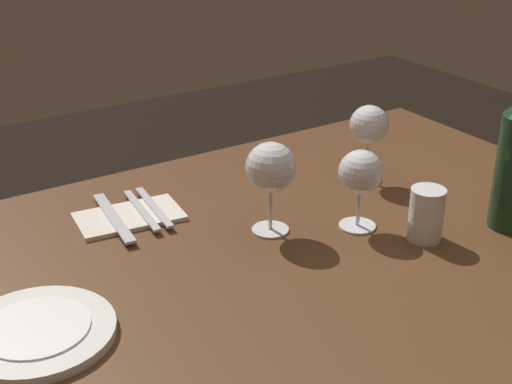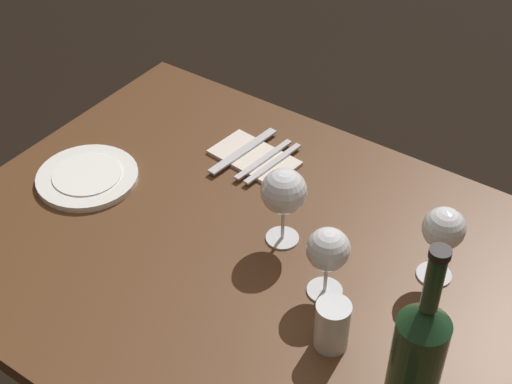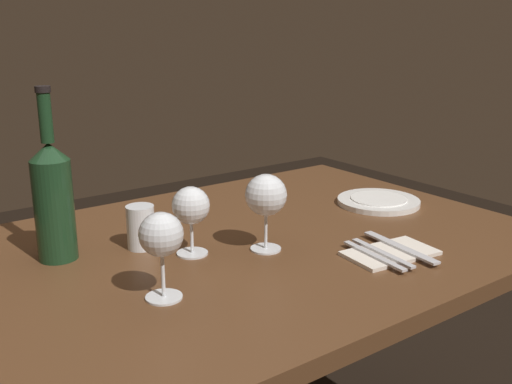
{
  "view_description": "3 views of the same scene",
  "coord_description": "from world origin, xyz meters",
  "px_view_note": "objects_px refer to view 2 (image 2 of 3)",
  "views": [
    {
      "loc": [
        0.65,
        0.89,
        1.35
      ],
      "look_at": [
        0.06,
        -0.05,
        0.83
      ],
      "focal_mm": 51.31,
      "sensor_mm": 36.0,
      "label": 1
    },
    {
      "loc": [
        -0.56,
        0.85,
        1.77
      ],
      "look_at": [
        0.09,
        -0.08,
        0.81
      ],
      "focal_mm": 53.05,
      "sensor_mm": 36.0,
      "label": 2
    },
    {
      "loc": [
        -0.71,
        -1.02,
        1.21
      ],
      "look_at": [
        0.03,
        -0.02,
        0.86
      ],
      "focal_mm": 42.05,
      "sensor_mm": 36.0,
      "label": 3
    }
  ],
  "objects_px": {
    "wine_glass_left": "(328,251)",
    "fork_outer": "(273,163)",
    "fork_inner": "(264,159)",
    "table_knife": "(243,151)",
    "wine_glass_right": "(444,230)",
    "wine_bottle": "(417,359)",
    "folded_napkin": "(254,158)",
    "dinner_plate": "(87,177)",
    "wine_glass_centre": "(284,193)",
    "water_tumbler": "(332,327)"
  },
  "relations": [
    {
      "from": "wine_glass_left",
      "to": "fork_outer",
      "type": "height_order",
      "value": "wine_glass_left"
    },
    {
      "from": "fork_inner",
      "to": "table_knife",
      "type": "bearing_deg",
      "value": -0.0
    },
    {
      "from": "wine_glass_right",
      "to": "wine_bottle",
      "type": "distance_m",
      "value": 0.31
    },
    {
      "from": "folded_napkin",
      "to": "table_knife",
      "type": "distance_m",
      "value": 0.03
    },
    {
      "from": "wine_glass_right",
      "to": "dinner_plate",
      "type": "height_order",
      "value": "wine_glass_right"
    },
    {
      "from": "wine_glass_left",
      "to": "wine_glass_centre",
      "type": "relative_size",
      "value": 0.88
    },
    {
      "from": "water_tumbler",
      "to": "fork_inner",
      "type": "height_order",
      "value": "water_tumbler"
    },
    {
      "from": "wine_glass_centre",
      "to": "wine_bottle",
      "type": "relative_size",
      "value": 0.47
    },
    {
      "from": "fork_outer",
      "to": "water_tumbler",
      "type": "bearing_deg",
      "value": 135.32
    },
    {
      "from": "wine_glass_left",
      "to": "wine_glass_right",
      "type": "xyz_separation_m",
      "value": [
        -0.15,
        -0.15,
        0.01
      ]
    },
    {
      "from": "wine_glass_right",
      "to": "fork_outer",
      "type": "relative_size",
      "value": 0.88
    },
    {
      "from": "wine_glass_right",
      "to": "fork_inner",
      "type": "bearing_deg",
      "value": -12.38
    },
    {
      "from": "water_tumbler",
      "to": "table_knife",
      "type": "bearing_deg",
      "value": -38.83
    },
    {
      "from": "wine_glass_centre",
      "to": "dinner_plate",
      "type": "bearing_deg",
      "value": 10.91
    },
    {
      "from": "water_tumbler",
      "to": "dinner_plate",
      "type": "height_order",
      "value": "water_tumbler"
    },
    {
      "from": "dinner_plate",
      "to": "fork_inner",
      "type": "height_order",
      "value": "dinner_plate"
    },
    {
      "from": "wine_bottle",
      "to": "table_knife",
      "type": "distance_m",
      "value": 0.72
    },
    {
      "from": "water_tumbler",
      "to": "fork_outer",
      "type": "bearing_deg",
      "value": -44.68
    },
    {
      "from": "wine_glass_centre",
      "to": "folded_napkin",
      "type": "height_order",
      "value": "wine_glass_centre"
    },
    {
      "from": "wine_glass_left",
      "to": "dinner_plate",
      "type": "relative_size",
      "value": 0.67
    },
    {
      "from": "wine_glass_right",
      "to": "fork_outer",
      "type": "height_order",
      "value": "wine_glass_right"
    },
    {
      "from": "water_tumbler",
      "to": "fork_inner",
      "type": "bearing_deg",
      "value": -42.7
    },
    {
      "from": "water_tumbler",
      "to": "fork_inner",
      "type": "relative_size",
      "value": 0.52
    },
    {
      "from": "table_knife",
      "to": "dinner_plate",
      "type": "bearing_deg",
      "value": 49.86
    },
    {
      "from": "wine_glass_centre",
      "to": "wine_bottle",
      "type": "xyz_separation_m",
      "value": [
        -0.37,
        0.21,
        0.01
      ]
    },
    {
      "from": "water_tumbler",
      "to": "dinner_plate",
      "type": "bearing_deg",
      "value": -7.18
    },
    {
      "from": "folded_napkin",
      "to": "fork_inner",
      "type": "xyz_separation_m",
      "value": [
        -0.03,
        0.0,
        0.01
      ]
    },
    {
      "from": "dinner_plate",
      "to": "fork_inner",
      "type": "distance_m",
      "value": 0.38
    },
    {
      "from": "wine_glass_centre",
      "to": "fork_inner",
      "type": "distance_m",
      "value": 0.27
    },
    {
      "from": "wine_glass_right",
      "to": "wine_bottle",
      "type": "bearing_deg",
      "value": 106.45
    },
    {
      "from": "wine_bottle",
      "to": "fork_outer",
      "type": "height_order",
      "value": "wine_bottle"
    },
    {
      "from": "wine_bottle",
      "to": "wine_glass_right",
      "type": "bearing_deg",
      "value": -73.55
    },
    {
      "from": "water_tumbler",
      "to": "fork_outer",
      "type": "xyz_separation_m",
      "value": [
        0.35,
        -0.35,
        -0.03
      ]
    },
    {
      "from": "wine_glass_left",
      "to": "fork_inner",
      "type": "xyz_separation_m",
      "value": [
        0.31,
        -0.25,
        -0.09
      ]
    },
    {
      "from": "wine_glass_centre",
      "to": "fork_outer",
      "type": "bearing_deg",
      "value": -51.53
    },
    {
      "from": "wine_glass_left",
      "to": "wine_bottle",
      "type": "distance_m",
      "value": 0.28
    },
    {
      "from": "wine_glass_centre",
      "to": "water_tumbler",
      "type": "xyz_separation_m",
      "value": [
        -0.21,
        0.17,
        -0.08
      ]
    },
    {
      "from": "wine_bottle",
      "to": "table_knife",
      "type": "height_order",
      "value": "wine_bottle"
    },
    {
      "from": "water_tumbler",
      "to": "table_knife",
      "type": "xyz_separation_m",
      "value": [
        0.43,
        -0.35,
        -0.03
      ]
    },
    {
      "from": "table_knife",
      "to": "water_tumbler",
      "type": "bearing_deg",
      "value": 141.17
    },
    {
      "from": "wine_glass_right",
      "to": "water_tumbler",
      "type": "relative_size",
      "value": 1.68
    },
    {
      "from": "fork_inner",
      "to": "fork_outer",
      "type": "relative_size",
      "value": 1.0
    },
    {
      "from": "water_tumbler",
      "to": "table_knife",
      "type": "height_order",
      "value": "water_tumbler"
    },
    {
      "from": "wine_bottle",
      "to": "dinner_plate",
      "type": "bearing_deg",
      "value": -8.98
    },
    {
      "from": "wine_bottle",
      "to": "fork_inner",
      "type": "height_order",
      "value": "wine_bottle"
    },
    {
      "from": "wine_glass_centre",
      "to": "fork_inner",
      "type": "relative_size",
      "value": 0.92
    },
    {
      "from": "dinner_plate",
      "to": "folded_napkin",
      "type": "distance_m",
      "value": 0.37
    },
    {
      "from": "dinner_plate",
      "to": "folded_napkin",
      "type": "xyz_separation_m",
      "value": [
        -0.25,
        -0.26,
        -0.0
      ]
    },
    {
      "from": "fork_inner",
      "to": "fork_outer",
      "type": "height_order",
      "value": "same"
    },
    {
      "from": "wine_glass_right",
      "to": "folded_napkin",
      "type": "relative_size",
      "value": 0.79
    }
  ]
}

